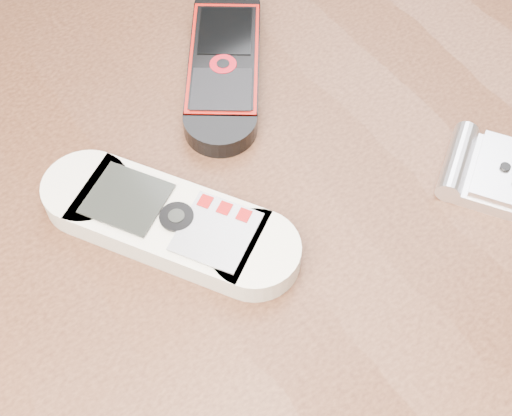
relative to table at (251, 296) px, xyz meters
name	(u,v)px	position (x,y,z in m)	size (l,w,h in m)	color
table	(251,296)	(0.00, 0.00, 0.00)	(1.20, 0.80, 0.75)	black
nokia_white	(168,221)	(-0.05, 0.02, 0.12)	(0.06, 0.18, 0.02)	silver
nokia_black_red	(224,62)	(0.06, 0.12, 0.11)	(0.05, 0.17, 0.02)	black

